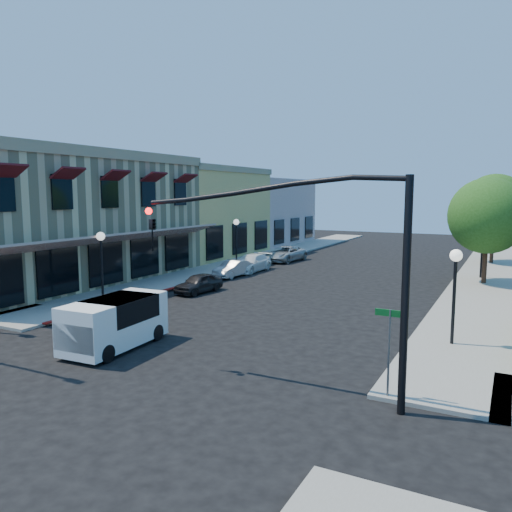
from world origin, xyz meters
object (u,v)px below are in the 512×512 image
at_px(lamppost_left_far, 236,230).
at_px(parked_car_b, 233,269).
at_px(street_tree_a, 487,216).
at_px(street_tree_b, 494,206).
at_px(lamppost_right_far, 483,237).
at_px(signal_mast_arm, 323,249).
at_px(white_van, 114,320).
at_px(street_name_sign, 389,339).
at_px(parked_car_c, 251,263).
at_px(lamppost_left_near, 101,248).
at_px(parked_car_d, 285,254).
at_px(lamppost_right_near, 455,272).
at_px(parked_car_a, 199,283).

bearing_deg(lamppost_left_far, parked_car_b, -62.99).
relative_size(street_tree_a, lamppost_left_far, 1.82).
relative_size(street_tree_b, lamppost_right_far, 1.97).
bearing_deg(street_tree_a, signal_mast_arm, -98.17).
relative_size(street_tree_a, street_tree_b, 0.92).
bearing_deg(lamppost_right_far, white_van, -116.26).
height_order(street_name_sign, parked_car_c, street_name_sign).
height_order(lamppost_left_near, parked_car_d, lamppost_left_near).
relative_size(lamppost_right_far, parked_car_c, 0.86).
xyz_separation_m(street_tree_a, lamppost_right_near, (-0.30, -14.00, -1.46)).
distance_m(street_tree_a, lamppost_left_near, 22.30).
bearing_deg(street_tree_b, parked_car_a, -125.03).
bearing_deg(street_tree_b, parked_car_d, -158.20).
relative_size(parked_car_b, parked_car_c, 0.80).
bearing_deg(white_van, street_tree_b, 69.65).
bearing_deg(street_tree_a, lamppost_right_near, -91.23).
relative_size(street_tree_a, parked_car_a, 2.04).
bearing_deg(parked_car_c, street_tree_b, 39.28).
bearing_deg(lamppost_right_near, parked_car_d, 129.24).
bearing_deg(street_tree_b, lamppost_left_far, -149.97).
distance_m(street_name_sign, parked_car_d, 27.48).
distance_m(lamppost_right_far, parked_car_d, 14.99).
bearing_deg(street_tree_a, lamppost_right_far, 98.53).
height_order(lamppost_left_far, lamppost_right_far, same).
height_order(signal_mast_arm, lamppost_left_near, signal_mast_arm).
bearing_deg(street_tree_a, street_name_sign, -93.76).
bearing_deg(lamppost_right_far, street_tree_a, -81.47).
bearing_deg(lamppost_right_far, parked_car_c, -164.78).
relative_size(white_van, parked_car_a, 1.31).
height_order(signal_mast_arm, parked_car_d, signal_mast_arm).
relative_size(street_name_sign, parked_car_b, 0.75).
xyz_separation_m(parked_car_a, parked_car_b, (-0.98, 5.49, 0.01)).
xyz_separation_m(lamppost_left_far, parked_car_a, (3.28, -10.00, -2.20)).
distance_m(signal_mast_arm, lamppost_right_near, 7.15).
relative_size(signal_mast_arm, lamppost_right_near, 2.24).
xyz_separation_m(parked_car_a, parked_car_c, (-0.98, 8.00, 0.06)).
height_order(street_tree_b, parked_car_b, street_tree_b).
xyz_separation_m(street_tree_b, lamppost_left_far, (-17.30, -10.00, -1.81)).
distance_m(street_name_sign, lamppost_left_near, 17.05).
relative_size(lamppost_left_near, lamppost_right_far, 1.00).
xyz_separation_m(street_tree_a, lamppost_left_far, (-17.30, 0.00, -1.46)).
relative_size(lamppost_left_far, lamppost_right_far, 1.00).
distance_m(street_tree_a, street_name_sign, 20.00).
xyz_separation_m(lamppost_right_near, parked_car_d, (-14.70, 18.00, -2.12)).
distance_m(lamppost_left_near, parked_car_a, 5.62).
height_order(white_van, parked_car_d, white_van).
xyz_separation_m(street_name_sign, parked_car_b, (-13.70, 15.29, -1.15)).
bearing_deg(parked_car_a, signal_mast_arm, -36.66).
xyz_separation_m(lamppost_right_far, white_van, (-10.75, -21.79, -1.70)).
distance_m(street_name_sign, parked_car_a, 16.10).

